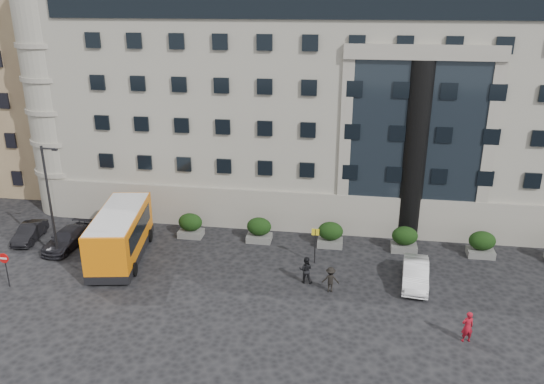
{
  "coord_description": "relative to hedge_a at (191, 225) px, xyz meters",
  "views": [
    {
      "loc": [
        7.56,
        -27.0,
        16.97
      ],
      "look_at": [
        2.61,
        4.9,
        5.0
      ],
      "focal_mm": 35.0,
      "sensor_mm": 36.0,
      "label": 1
    }
  ],
  "objects": [
    {
      "name": "hedge_b",
      "position": [
        5.2,
        0.0,
        0.0
      ],
      "size": [
        1.8,
        1.26,
        1.84
      ],
      "color": "#5A5A57",
      "rests_on": "ground"
    },
    {
      "name": "bus_stop_sign",
      "position": [
        9.5,
        -2.8,
        0.8
      ],
      "size": [
        0.5,
        0.08,
        2.52
      ],
      "color": "#262628",
      "rests_on": "ground"
    },
    {
      "name": "parked_car_c",
      "position": [
        -8.24,
        -3.08,
        -0.27
      ],
      "size": [
        2.18,
        4.65,
        1.31
      ],
      "primitive_type": "imported",
      "rotation": [
        0.0,
        0.0,
        -0.08
      ],
      "color": "black",
      "rests_on": "ground"
    },
    {
      "name": "apartment_near",
      "position": [
        -20.0,
        12.2,
        9.07
      ],
      "size": [
        14.0,
        14.0,
        20.0
      ],
      "primitive_type": "cube",
      "color": "#8B6F51",
      "rests_on": "ground"
    },
    {
      "name": "white_taxi",
      "position": [
        15.93,
        -4.62,
        -0.2
      ],
      "size": [
        1.94,
        4.53,
        1.45
      ],
      "primitive_type": "imported",
      "rotation": [
        0.0,
        0.0,
        -0.09
      ],
      "color": "silver",
      "rests_on": "ground"
    },
    {
      "name": "civic_building",
      "position": [
        10.0,
        14.2,
        8.07
      ],
      "size": [
        44.0,
        24.0,
        18.0
      ],
      "primitive_type": "cube",
      "color": "#9D988A",
      "rests_on": "ground"
    },
    {
      "name": "ground",
      "position": [
        4.0,
        -7.8,
        -0.93
      ],
      "size": [
        120.0,
        120.0,
        0.0
      ],
      "primitive_type": "plane",
      "color": "black",
      "rests_on": "ground"
    },
    {
      "name": "hedge_e",
      "position": [
        20.8,
        0.0,
        0.0
      ],
      "size": [
        1.8,
        1.26,
        1.84
      ],
      "color": "#5A5A57",
      "rests_on": "ground"
    },
    {
      "name": "hedge_d",
      "position": [
        15.6,
        0.0,
        0.0
      ],
      "size": [
        1.8,
        1.26,
        1.84
      ],
      "color": "#5A5A57",
      "rests_on": "ground"
    },
    {
      "name": "apartment_far",
      "position": [
        -23.0,
        30.2,
        10.07
      ],
      "size": [
        13.0,
        13.0,
        22.0
      ],
      "primitive_type": "cube",
      "color": "brown",
      "rests_on": "ground"
    },
    {
      "name": "no_entry_sign",
      "position": [
        -9.0,
        -8.84,
        0.72
      ],
      "size": [
        0.64,
        0.16,
        2.32
      ],
      "color": "#262628",
      "rests_on": "ground"
    },
    {
      "name": "red_truck",
      "position": [
        -7.96,
        10.59,
        0.5
      ],
      "size": [
        2.9,
        5.4,
        2.79
      ],
      "rotation": [
        0.0,
        0.0,
        -0.11
      ],
      "color": "maroon",
      "rests_on": "ground"
    },
    {
      "name": "parked_car_d",
      "position": [
        -13.0,
        8.2,
        -0.26
      ],
      "size": [
        2.37,
        4.88,
        1.34
      ],
      "primitive_type": "imported",
      "rotation": [
        0.0,
        0.0,
        -0.03
      ],
      "color": "black",
      "rests_on": "ground"
    },
    {
      "name": "entrance_column",
      "position": [
        16.0,
        2.5,
        5.57
      ],
      "size": [
        1.8,
        1.8,
        13.0
      ],
      "primitive_type": "cylinder",
      "color": "black",
      "rests_on": "ground"
    },
    {
      "name": "pedestrian_c",
      "position": [
        10.73,
        -6.31,
        -0.12
      ],
      "size": [
        1.08,
        0.66,
        1.62
      ],
      "primitive_type": "imported",
      "rotation": [
        0.0,
        0.0,
        3.19
      ],
      "color": "black",
      "rests_on": "ground"
    },
    {
      "name": "minibus",
      "position": [
        -3.66,
        -4.02,
        0.92
      ],
      "size": [
        4.15,
        8.41,
        3.36
      ],
      "rotation": [
        0.0,
        0.0,
        0.18
      ],
      "color": "orange",
      "rests_on": "ground"
    },
    {
      "name": "pedestrian_b",
      "position": [
        9.14,
        -5.46,
        -0.04
      ],
      "size": [
        0.88,
        0.7,
        1.77
      ],
      "primitive_type": "imported",
      "rotation": [
        0.0,
        0.0,
        3.11
      ],
      "color": "black",
      "rests_on": "ground"
    },
    {
      "name": "hedge_c",
      "position": [
        10.4,
        0.0,
        0.0
      ],
      "size": [
        1.8,
        1.26,
        1.84
      ],
      "color": "#5A5A57",
      "rests_on": "ground"
    },
    {
      "name": "parked_car_b",
      "position": [
        -11.55,
        -2.43,
        -0.31
      ],
      "size": [
        1.85,
        3.91,
        1.24
      ],
      "primitive_type": "imported",
      "rotation": [
        0.0,
        0.0,
        0.15
      ],
      "color": "black",
      "rests_on": "ground"
    },
    {
      "name": "hedge_a",
      "position": [
        0.0,
        0.0,
        0.0
      ],
      "size": [
        1.8,
        1.26,
        1.84
      ],
      "color": "#5A5A57",
      "rests_on": "ground"
    },
    {
      "name": "street_lamp",
      "position": [
        -7.94,
        -4.8,
        3.44
      ],
      "size": [
        1.16,
        0.18,
        8.0
      ],
      "color": "#262628",
      "rests_on": "ground"
    },
    {
      "name": "pedestrian_a",
      "position": [
        18.0,
        -10.23,
        -0.05
      ],
      "size": [
        0.74,
        0.58,
        1.76
      ],
      "primitive_type": "imported",
      "rotation": [
        0.0,
        0.0,
        3.42
      ],
      "color": "maroon",
      "rests_on": "ground"
    }
  ]
}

